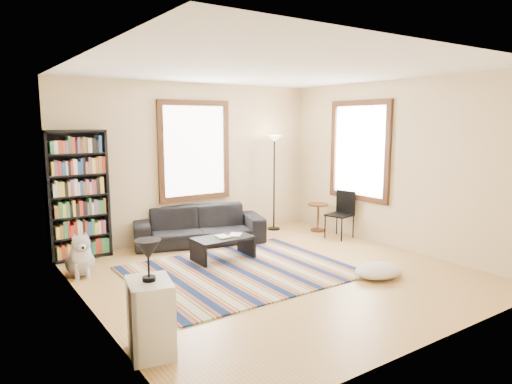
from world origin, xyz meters
TOP-DOWN VIEW (x-y plane):
  - floor at (0.00, 0.00)m, footprint 5.00×5.00m
  - ceiling at (0.00, 0.00)m, footprint 5.00×5.00m
  - wall_back at (0.00, 2.55)m, footprint 5.00×0.10m
  - wall_front at (0.00, -2.55)m, footprint 5.00×0.10m
  - wall_left at (-2.55, 0.00)m, footprint 0.10×5.00m
  - wall_right at (2.55, 0.00)m, footprint 0.10×5.00m
  - window_back at (0.00, 2.47)m, footprint 1.20×0.06m
  - window_right at (2.47, 0.80)m, footprint 0.06×1.20m
  - rug at (-0.38, 0.34)m, footprint 2.98×2.38m
  - sofa at (-0.15, 2.05)m, footprint 2.38×1.50m
  - bookshelf at (-2.09, 2.32)m, footprint 0.90×0.30m
  - coffee_table at (-0.30, 0.97)m, footprint 1.03×0.83m
  - book_a at (-0.40, 0.97)m, footprint 0.19×0.25m
  - book_b at (-0.15, 1.02)m, footprint 0.30×0.30m
  - floor_cushion at (1.08, -0.92)m, footprint 0.84×0.70m
  - floor_lamp at (1.56, 2.15)m, footprint 0.34×0.34m
  - side_table at (2.20, 1.57)m, footprint 0.42×0.42m
  - folding_chair at (2.15, 0.94)m, footprint 0.49×0.48m
  - white_cabinet at (-2.30, -1.16)m, footprint 0.48×0.57m
  - table_lamp at (-2.30, -1.16)m, footprint 0.30×0.30m
  - dog at (-2.30, 1.48)m, footprint 0.50×0.65m

SIDE VIEW (x-z plane):
  - floor at x=0.00m, z-range -0.10..0.00m
  - rug at x=-0.38m, z-range 0.00..0.02m
  - floor_cushion at x=1.08m, z-range 0.00..0.18m
  - coffee_table at x=-0.30m, z-range 0.00..0.36m
  - side_table at x=2.20m, z-range 0.00..0.54m
  - dog at x=-2.30m, z-range 0.00..0.61m
  - sofa at x=-0.15m, z-range 0.00..0.65m
  - white_cabinet at x=-2.30m, z-range 0.00..0.70m
  - book_b at x=-0.15m, z-range 0.36..0.38m
  - book_a at x=-0.40m, z-range 0.36..0.38m
  - folding_chair at x=2.15m, z-range 0.00..0.86m
  - table_lamp at x=-2.30m, z-range 0.70..1.08m
  - floor_lamp at x=1.56m, z-range 0.00..1.86m
  - bookshelf at x=-2.09m, z-range 0.00..2.00m
  - wall_back at x=0.00m, z-range 0.00..2.80m
  - wall_front at x=0.00m, z-range 0.00..2.80m
  - wall_left at x=-2.55m, z-range 0.00..2.80m
  - wall_right at x=2.55m, z-range 0.00..2.80m
  - window_back at x=0.00m, z-range 0.80..2.40m
  - window_right at x=2.47m, z-range 0.80..2.40m
  - ceiling at x=0.00m, z-range 2.80..2.90m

